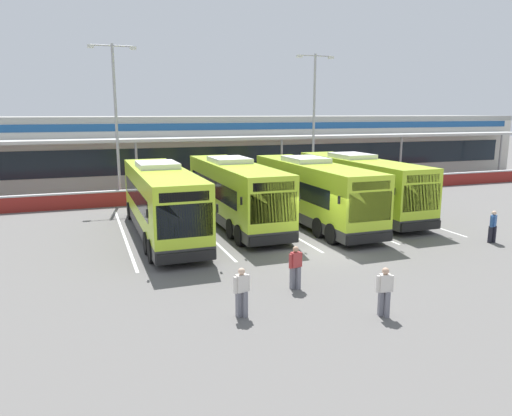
% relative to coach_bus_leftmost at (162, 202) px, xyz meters
% --- Properties ---
extents(ground_plane, '(200.00, 200.00, 0.00)m').
position_rel_coach_bus_leftmost_xyz_m(ground_plane, '(6.46, -5.31, -1.79)').
color(ground_plane, '#605E5B').
extents(terminal_building, '(70.00, 13.00, 6.00)m').
position_rel_coach_bus_leftmost_xyz_m(terminal_building, '(6.46, 21.60, 1.23)').
color(terminal_building, beige).
rests_on(terminal_building, ground).
extents(red_barrier_wall, '(60.00, 0.40, 1.10)m').
position_rel_coach_bus_leftmost_xyz_m(red_barrier_wall, '(6.46, 9.19, -1.23)').
color(red_barrier_wall, maroon).
rests_on(red_barrier_wall, ground).
extents(coach_bus_leftmost, '(2.99, 12.16, 3.78)m').
position_rel_coach_bus_leftmost_xyz_m(coach_bus_leftmost, '(0.00, 0.00, 0.00)').
color(coach_bus_leftmost, '#B7DB2D').
rests_on(coach_bus_leftmost, ground).
extents(coach_bus_left_centre, '(2.99, 12.16, 3.78)m').
position_rel_coach_bus_leftmost_xyz_m(coach_bus_left_centre, '(4.41, 1.32, 0.00)').
color(coach_bus_left_centre, '#B7DB2D').
rests_on(coach_bus_left_centre, ground).
extents(coach_bus_centre, '(2.99, 12.16, 3.78)m').
position_rel_coach_bus_leftmost_xyz_m(coach_bus_centre, '(8.75, 0.03, 0.00)').
color(coach_bus_centre, '#B7DB2D').
rests_on(coach_bus_centre, ground).
extents(coach_bus_right_centre, '(2.99, 12.16, 3.78)m').
position_rel_coach_bus_leftmost_xyz_m(coach_bus_right_centre, '(12.63, 1.27, 0.00)').
color(coach_bus_right_centre, '#B7DB2D').
rests_on(coach_bus_right_centre, ground).
extents(bay_stripe_far_west, '(0.14, 13.00, 0.01)m').
position_rel_coach_bus_leftmost_xyz_m(bay_stripe_far_west, '(-1.94, 0.69, -1.78)').
color(bay_stripe_far_west, silver).
rests_on(bay_stripe_far_west, ground).
extents(bay_stripe_west, '(0.14, 13.00, 0.01)m').
position_rel_coach_bus_leftmost_xyz_m(bay_stripe_west, '(2.26, 0.69, -1.78)').
color(bay_stripe_west, silver).
rests_on(bay_stripe_west, ground).
extents(bay_stripe_mid_west, '(0.14, 13.00, 0.01)m').
position_rel_coach_bus_leftmost_xyz_m(bay_stripe_mid_west, '(6.46, 0.69, -1.78)').
color(bay_stripe_mid_west, silver).
rests_on(bay_stripe_mid_west, ground).
extents(bay_stripe_centre, '(0.14, 13.00, 0.01)m').
position_rel_coach_bus_leftmost_xyz_m(bay_stripe_centre, '(10.66, 0.69, -1.78)').
color(bay_stripe_centre, silver).
rests_on(bay_stripe_centre, ground).
extents(bay_stripe_mid_east, '(0.14, 13.00, 0.01)m').
position_rel_coach_bus_leftmost_xyz_m(bay_stripe_mid_east, '(14.86, 0.69, -1.78)').
color(bay_stripe_mid_east, silver).
rests_on(bay_stripe_mid_east, ground).
extents(pedestrian_in_dark_coat, '(0.52, 0.35, 1.62)m').
position_rel_coach_bus_leftmost_xyz_m(pedestrian_in_dark_coat, '(15.20, -7.05, -0.91)').
color(pedestrian_in_dark_coat, black).
rests_on(pedestrian_in_dark_coat, ground).
extents(pedestrian_child, '(0.54, 0.29, 1.62)m').
position_rel_coach_bus_leftmost_xyz_m(pedestrian_child, '(0.71, -11.28, -0.91)').
color(pedestrian_child, slate).
rests_on(pedestrian_child, ground).
extents(pedestrian_near_bin, '(0.54, 0.29, 1.62)m').
position_rel_coach_bus_leftmost_xyz_m(pedestrian_near_bin, '(3.33, -9.59, -0.91)').
color(pedestrian_near_bin, slate).
rests_on(pedestrian_near_bin, ground).
extents(pedestrian_approaching_bus, '(0.54, 0.37, 1.62)m').
position_rel_coach_bus_leftmost_xyz_m(pedestrian_approaching_bus, '(4.96, -12.78, -0.91)').
color(pedestrian_approaching_bus, slate).
rests_on(pedestrian_approaching_bus, ground).
extents(lamp_post_west, '(3.24, 0.28, 11.00)m').
position_rel_coach_bus_leftmost_xyz_m(lamp_post_west, '(-1.32, 10.82, 4.50)').
color(lamp_post_west, '#9E9EA3').
rests_on(lamp_post_west, ground).
extents(lamp_post_centre, '(3.24, 0.28, 11.00)m').
position_rel_coach_bus_leftmost_xyz_m(lamp_post_centre, '(14.42, 11.40, 4.50)').
color(lamp_post_centre, '#9E9EA3').
rests_on(lamp_post_centre, ground).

